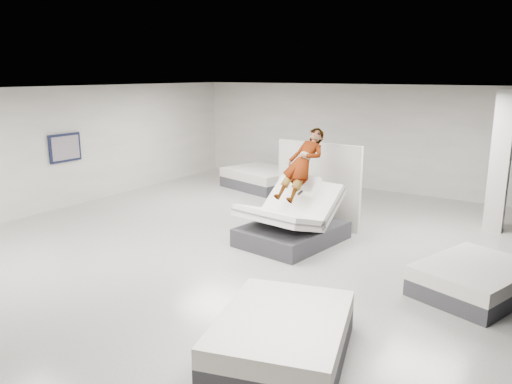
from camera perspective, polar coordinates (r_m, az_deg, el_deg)
room at (r=9.60m, az=-2.16°, el=1.89°), size 14.00×14.04×3.20m
hero_bed at (r=10.60m, az=4.11°, el=-3.57°), size 1.89×2.35×1.38m
person at (r=10.62m, az=5.24°, el=1.63°), size 0.87×1.73×1.46m
remote at (r=10.27m, az=5.07°, el=-0.08°), size 0.07×0.15×0.08m
divider_panel at (r=11.72m, az=7.09°, el=0.84°), size 2.17×0.25×1.97m
flat_bed_right_far at (r=8.95m, az=23.74°, el=-9.13°), size 1.92×2.21×0.51m
flat_bed_right_near at (r=6.54m, az=3.00°, el=-16.25°), size 2.05×2.40×0.57m
flat_bed_left_far at (r=15.64m, az=0.67°, el=1.55°), size 2.54×2.15×0.60m
column at (r=12.40m, az=26.14°, el=3.14°), size 0.40×0.40×3.20m
wall_poster at (r=14.14m, az=-20.98°, el=4.74°), size 0.06×0.95×0.75m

